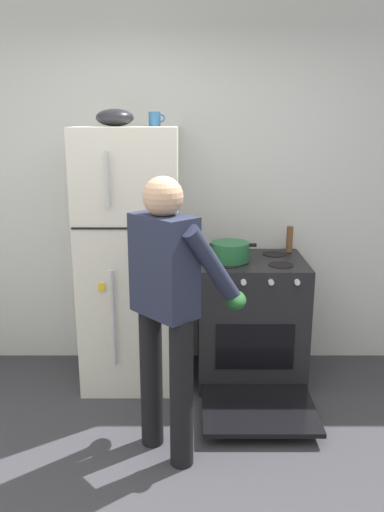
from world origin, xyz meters
TOP-DOWN VIEW (x-y plane):
  - kitchen_wall_back at (0.00, 1.95)m, footprint 6.00×0.10m
  - refrigerator at (-0.38, 1.57)m, footprint 0.68×0.72m
  - stove_range at (0.48, 1.55)m, footprint 0.76×1.22m
  - person_cook at (-0.07, 0.66)m, footprint 0.64×0.67m
  - red_pot at (0.32, 1.52)m, footprint 0.37×0.27m
  - coffee_mug at (-0.19, 1.62)m, footprint 0.11×0.08m
  - pepper_mill at (0.78, 1.77)m, footprint 0.05×0.05m
  - mixing_bowl at (-0.46, 1.57)m, footprint 0.25×0.25m

SIDE VIEW (x-z plane):
  - stove_range at x=0.48m, z-range -0.01..0.90m
  - refrigerator at x=-0.38m, z-range 0.00..1.83m
  - person_cook at x=-0.07m, z-range 0.15..1.75m
  - red_pot at x=0.32m, z-range 0.91..1.05m
  - pepper_mill at x=0.78m, z-range 0.91..1.11m
  - kitchen_wall_back at x=0.00m, z-range 0.00..2.70m
  - coffee_mug at x=-0.19m, z-range 1.83..1.92m
  - mixing_bowl at x=-0.46m, z-range 1.83..1.94m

